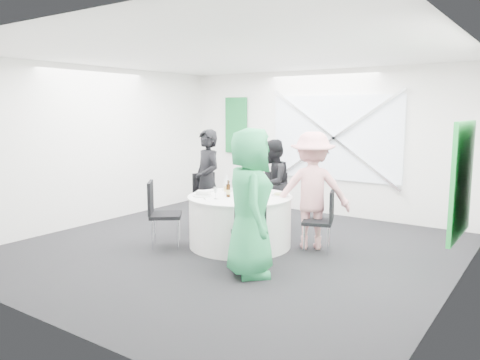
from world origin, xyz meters
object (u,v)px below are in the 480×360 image
Objects in this scene: banquet_table at (240,221)px; chair_back_right at (323,216)px; person_woman_green at (250,203)px; person_man_back at (272,184)px; clear_water_bottle at (227,187)px; person_man_back_left at (207,181)px; chair_back at (273,195)px; chair_front_right at (249,230)px; chair_back_left at (207,196)px; green_water_bottle at (249,188)px; chair_front_left at (159,209)px; person_woman_pink at (312,190)px.

banquet_table is 1.24m from chair_back_right.
chair_back_right is 1.47m from person_woman_green.
person_man_back is 5.10× the size of clear_water_bottle.
banquet_table is 1.16m from person_man_back_left.
clear_water_bottle is at bearing -100.51° from chair_back.
chair_back_right reaches higher than banquet_table.
chair_front_right is at bearing -2.85° from person_woman_green.
chair_back_left is at bearing -150.25° from chair_back.
person_man_back is at bearing -15.92° from person_woman_green.
chair_back is 3.19× the size of green_water_bottle.
banquet_table is 1.57× the size of chair_front_left.
chair_front_left is 2.26m from person_woman_pink.
person_woman_green reaches higher than green_water_bottle.
banquet_table is at bearing -90.00° from chair_back_right.
person_woman_green is 6.01× the size of green_water_bottle.
chair_front_left is (-2.10, -1.15, 0.06)m from chair_back_right.
green_water_bottle is at bearing 22.61° from banquet_table.
person_woman_green is (0.09, -0.11, 0.37)m from chair_front_right.
person_man_back is (0.78, 0.83, -0.09)m from person_man_back_left.
clear_water_bottle is at bearing -7.85° from person_man_back_left.
chair_front_right is 0.50× the size of person_woman_green.
chair_front_right is 3.03× the size of green_water_bottle.
person_man_back_left is at bearing 11.74° from person_woman_green.
chair_front_left is 1.79m from person_woman_green.
green_water_bottle is 1.01× the size of clear_water_bottle.
chair_back_left is 0.62× the size of person_man_back.
banquet_table is at bearing 0.00° from person_woman_pink.
clear_water_bottle is at bearing -97.25° from chair_back_left.
chair_back is at bearing 103.46° from green_water_bottle.
chair_back_right is at bearing -149.60° from chair_front_right.
banquet_table is 5.16× the size of green_water_bottle.
person_woman_green is (1.75, -0.22, 0.32)m from chair_front_left.
chair_back_right is 1.62m from person_man_back.
person_man_back_left reaches higher than person_man_back.
chair_front_left is at bearing 42.71° from person_woman_green.
person_woman_green reaches higher than clear_water_bottle.
chair_front_left is (0.13, -1.29, 0.02)m from chair_back_left.
chair_front_left reaches higher than chair_back.
banquet_table is 1.21m from chair_back_left.
person_woman_pink is at bearing 28.71° from banquet_table.
chair_front_left reaches higher than banquet_table.
banquet_table is 5.20× the size of clear_water_bottle.
chair_back_left is 3.15× the size of green_water_bottle.
green_water_bottle is (1.20, -0.49, 0.32)m from chair_back_left.
chair_back is 1.55m from chair_back_right.
chair_back is 0.21m from person_man_back.
clear_water_bottle is (-0.36, -0.08, -0.00)m from green_water_bottle.
chair_back is at bearing -62.23° from person_woman_pink.
chair_front_right reaches higher than chair_back_right.
chair_back_left is 1.33m from green_water_bottle.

